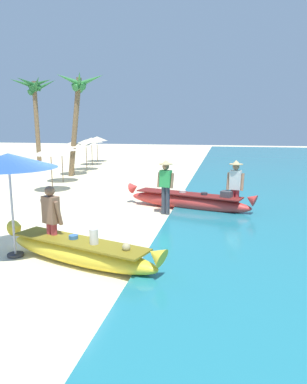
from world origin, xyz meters
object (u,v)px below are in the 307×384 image
(person_vendor_assistant, at_px, (235,183))
(palm_tree_tall_inland, at_px, (35,93))
(palm_tree_leaning_seaward, at_px, (79,94))
(boat_yellow_foreground, at_px, (79,251))
(boat_red_midground, at_px, (188,201))
(person_vendor_hatted, at_px, (166,183))
(person_tourist_customer, at_px, (51,217))
(patio_umbrella_large, at_px, (8,161))

(person_vendor_assistant, distance_m, palm_tree_tall_inland, 15.93)
(palm_tree_leaning_seaward, bearing_deg, boat_yellow_foreground, -67.77)
(person_vendor_assistant, bearing_deg, boat_red_midground, 170.48)
(person_vendor_hatted, distance_m, person_vendor_assistant, 2.27)
(person_vendor_hatted, xyz_separation_m, palm_tree_tall_inland, (-9.99, 10.08, 3.71))
(person_vendor_assistant, bearing_deg, boat_yellow_foreground, -123.00)
(person_tourist_customer, bearing_deg, palm_tree_tall_inland, 119.63)
(palm_tree_tall_inland, bearing_deg, boat_yellow_foreground, -58.66)
(patio_umbrella_large, distance_m, palm_tree_leaning_seaward, 12.50)
(person_vendor_assistant, height_order, patio_umbrella_large, patio_umbrella_large)
(boat_red_midground, xyz_separation_m, palm_tree_leaning_seaward, (-6.65, 6.68, 4.12))
(person_tourist_customer, height_order, palm_tree_tall_inland, palm_tree_tall_inland)
(person_tourist_customer, xyz_separation_m, palm_tree_leaning_seaward, (-4.14, 11.70, 3.52))
(boat_yellow_foreground, height_order, palm_tree_tall_inland, palm_tree_tall_inland)
(palm_tree_leaning_seaward, bearing_deg, person_vendor_hatted, -51.25)
(boat_yellow_foreground, height_order, person_vendor_hatted, person_vendor_hatted)
(boat_yellow_foreground, height_order, person_tourist_customer, person_tourist_customer)
(boat_yellow_foreground, xyz_separation_m, patio_umbrella_large, (-1.61, 0.17, 1.85))
(palm_tree_leaning_seaward, bearing_deg, person_tourist_customer, -70.49)
(person_tourist_customer, distance_m, palm_tree_leaning_seaward, 12.90)
(person_vendor_assistant, height_order, palm_tree_tall_inland, palm_tree_tall_inland)
(boat_yellow_foreground, distance_m, patio_umbrella_large, 2.46)
(patio_umbrella_large, bearing_deg, person_vendor_hatted, 58.41)
(palm_tree_leaning_seaward, bearing_deg, boat_red_midground, -45.16)
(boat_yellow_foreground, bearing_deg, boat_red_midground, 71.90)
(boat_red_midground, xyz_separation_m, palm_tree_tall_inland, (-10.64, 9.30, 4.43))
(patio_umbrella_large, relative_size, palm_tree_tall_inland, 0.40)
(boat_red_midground, distance_m, palm_tree_tall_inland, 14.81)
(boat_yellow_foreground, bearing_deg, patio_umbrella_large, 174.05)
(person_vendor_assistant, distance_m, patio_umbrella_large, 7.01)
(patio_umbrella_large, bearing_deg, boat_yellow_foreground, -5.95)
(person_vendor_hatted, bearing_deg, boat_yellow_foreground, -103.40)
(boat_yellow_foreground, distance_m, palm_tree_tall_inland, 17.69)
(patio_umbrella_large, bearing_deg, palm_tree_leaning_seaward, 105.57)
(person_vendor_hatted, xyz_separation_m, palm_tree_leaning_seaward, (-5.99, 7.46, 3.40))
(boat_red_midground, height_order, palm_tree_leaning_seaward, palm_tree_leaning_seaward)
(person_vendor_hatted, relative_size, palm_tree_tall_inland, 0.31)
(palm_tree_tall_inland, bearing_deg, person_tourist_customer, -60.37)
(palm_tree_leaning_seaward, bearing_deg, palm_tree_tall_inland, 146.80)
(boat_red_midground, bearing_deg, boat_yellow_foreground, -108.10)
(palm_tree_tall_inland, distance_m, palm_tree_leaning_seaward, 4.79)
(boat_red_midground, xyz_separation_m, patio_umbrella_large, (-3.35, -5.16, 1.83))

